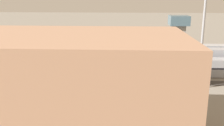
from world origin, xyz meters
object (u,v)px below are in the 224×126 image
Objects in this scene: light_mast_1 at (206,2)px; train_on_track_4 at (33,68)px; train_on_track_1 at (173,54)px; train_on_track_0 at (6,48)px; train_on_track_3 at (99,65)px; signal_gantry at (37,37)px; maintenance_shed at (24,89)px; control_tower at (178,30)px; train_on_track_2 at (92,58)px.

train_on_track_4 is at bearing -5.66° from light_mast_1.
train_on_track_1 and train_on_track_0 have the same top height.
signal_gantry reaches higher than train_on_track_3.
train_on_track_3 is at bearing -102.60° from maintenance_shed.
control_tower reaches higher than train_on_track_4.
control_tower is at bearing -137.41° from train_on_track_4.
train_on_track_2 is at bearing -66.00° from train_on_track_3.
signal_gantry is 0.66× the size of maintenance_shed.
control_tower is (-50.52, -12.69, 3.91)m from train_on_track_0.
train_on_track_4 and train_on_track_1 have the same top height.
signal_gantry is 33.66m from maintenance_shed.
train_on_track_3 is 35.93m from control_tower.
train_on_track_0 is at bearing -38.41° from signal_gantry.
train_on_track_4 is 34.64m from train_on_track_1.
train_on_track_4 is 6.48× the size of control_tower.
maintenance_shed is (-9.34, 32.32, -0.87)m from signal_gantry.
train_on_track_1 is 22.77m from light_mast_1.
train_on_track_2 is 14.79m from train_on_track_4.
train_on_track_2 is 33.76m from control_tower.
train_on_track_4 is 24.97m from train_on_track_0.
maintenance_shed reaches higher than control_tower.
train_on_track_1 is at bearing -122.98° from maintenance_shed.
light_mast_1 is at bearing 174.34° from train_on_track_4.
maintenance_shed reaches higher than train_on_track_4.
train_on_track_1 is at bearing -166.19° from train_on_track_2.
light_mast_1 is at bearing 157.35° from train_on_track_3.
control_tower reaches higher than train_on_track_3.
train_on_track_4 is 11.34m from signal_gantry.
train_on_track_1 is 2.52× the size of maintenance_shed.
train_on_track_2 is 29.05m from light_mast_1.
train_on_track_0 is at bearing 14.11° from control_tower.
train_on_track_0 is 1.89× the size of signal_gantry.
light_mast_1 reaches higher than signal_gantry.
signal_gantry is (35.26, -13.26, -8.70)m from light_mast_1.
train_on_track_0 is at bearing -53.23° from train_on_track_4.
train_on_track_1 is 20.69m from train_on_track_3.
train_on_track_0 is at bearing -6.18° from train_on_track_1.
control_tower is (-22.45, -27.69, 4.46)m from train_on_track_3.
signal_gantry is (13.23, 0.00, 4.83)m from train_on_track_2.
train_on_track_0 is at bearing -21.16° from train_on_track_2.
light_mast_1 is (-22.03, 13.26, 13.52)m from train_on_track_2.
train_on_track_0 is 1.89× the size of light_mast_1.
train_on_track_2 is 10.87× the size of control_tower.
light_mast_1 is (-19.80, 8.26, 14.05)m from train_on_track_3.
maintenance_shed is at bearing 57.02° from train_on_track_1.
signal_gantry is at bearing 8.47° from train_on_track_1.
control_tower is (-24.68, -22.69, 3.94)m from train_on_track_2.
light_mast_1 reaches higher than train_on_track_0.
light_mast_1 is 37.31m from control_tower.
train_on_track_2 is 32.79m from maintenance_shed.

